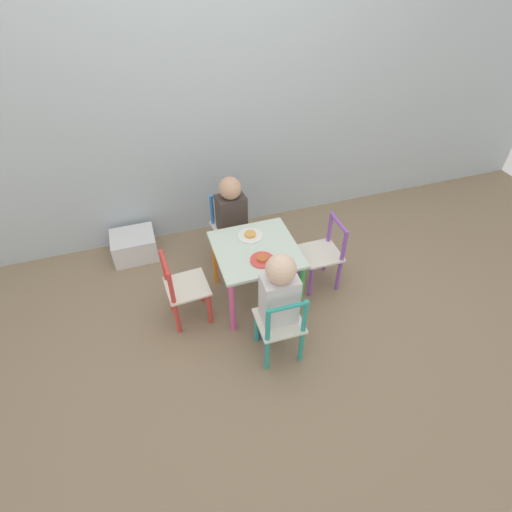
% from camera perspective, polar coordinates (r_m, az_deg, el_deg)
% --- Properties ---
extents(ground_plane, '(6.00, 6.00, 0.00)m').
position_cam_1_polar(ground_plane, '(2.85, 0.00, -5.75)').
color(ground_plane, '#8C755B').
extents(house_wall, '(6.00, 0.06, 2.60)m').
position_cam_1_polar(house_wall, '(2.94, -6.27, 25.71)').
color(house_wall, '#B2C1CC').
rests_on(house_wall, ground_plane).
extents(kids_table, '(0.53, 0.53, 0.45)m').
position_cam_1_polar(kids_table, '(2.58, 0.00, -0.12)').
color(kids_table, silver).
rests_on(kids_table, ground_plane).
extents(chair_blue, '(0.28, 0.28, 0.53)m').
position_cam_1_polar(chair_blue, '(3.01, -3.70, 3.99)').
color(chair_blue, silver).
rests_on(chair_blue, ground_plane).
extents(chair_teal, '(0.27, 0.27, 0.53)m').
position_cam_1_polar(chair_teal, '(2.35, 3.51, -9.93)').
color(chair_teal, silver).
rests_on(chair_teal, ground_plane).
extents(chair_red, '(0.27, 0.27, 0.53)m').
position_cam_1_polar(chair_red, '(2.58, -10.29, -4.70)').
color(chair_red, silver).
rests_on(chair_red, ground_plane).
extents(chair_purple, '(0.26, 0.26, 0.53)m').
position_cam_1_polar(chair_purple, '(2.81, 9.60, 0.18)').
color(chair_purple, silver).
rests_on(chair_purple, ground_plane).
extents(child_back, '(0.21, 0.22, 0.71)m').
position_cam_1_polar(child_back, '(2.86, -3.41, 5.96)').
color(child_back, '#4C608E').
rests_on(child_back, ground_plane).
extents(child_front, '(0.20, 0.22, 0.76)m').
position_cam_1_polar(child_front, '(2.23, 3.20, -5.63)').
color(child_front, '#4C608E').
rests_on(child_front, ground_plane).
extents(plate_back, '(0.16, 0.16, 0.03)m').
position_cam_1_polar(plate_back, '(2.62, -0.84, 2.95)').
color(plate_back, white).
rests_on(plate_back, kids_table).
extents(plate_front, '(0.15, 0.15, 0.03)m').
position_cam_1_polar(plate_front, '(2.44, 0.90, -0.50)').
color(plate_front, '#E54C47').
rests_on(plate_front, kids_table).
extents(storage_bin, '(0.33, 0.28, 0.20)m').
position_cam_1_polar(storage_bin, '(3.24, -17.00, 1.45)').
color(storage_bin, silver).
rests_on(storage_bin, ground_plane).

